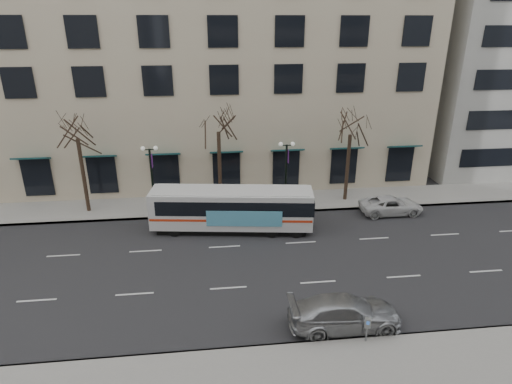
{
  "coord_description": "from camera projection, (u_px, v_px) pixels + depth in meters",
  "views": [
    {
      "loc": [
        -0.7,
        -22.0,
        13.57
      ],
      "look_at": [
        1.96,
        1.6,
        4.0
      ],
      "focal_mm": 30.0,
      "sensor_mm": 36.0,
      "label": 1
    }
  ],
  "objects": [
    {
      "name": "building_hotel",
      "position": [
        191.0,
        38.0,
        40.08
      ],
      "size": [
        40.0,
        20.0,
        24.0
      ],
      "primitive_type": "cube",
      "color": "#BDAC90",
      "rests_on": "ground"
    },
    {
      "name": "white_pickup",
      "position": [
        391.0,
        205.0,
        32.1
      ],
      "size": [
        4.68,
        2.18,
        1.3
      ],
      "primitive_type": "imported",
      "rotation": [
        0.0,
        0.0,
        1.58
      ],
      "color": "silver",
      "rests_on": "ground"
    },
    {
      "name": "lamp_post_left",
      "position": [
        152.0,
        176.0,
        31.36
      ],
      "size": [
        1.22,
        0.45,
        5.21
      ],
      "color": "black",
      "rests_on": "ground"
    },
    {
      "name": "tree_far_right",
      "position": [
        351.0,
        122.0,
        32.17
      ],
      "size": [
        3.6,
        3.6,
        8.06
      ],
      "color": "black",
      "rests_on": "ground"
    },
    {
      "name": "city_bus",
      "position": [
        233.0,
        208.0,
        29.2
      ],
      "size": [
        11.22,
        3.84,
        2.98
      ],
      "rotation": [
        0.0,
        0.0,
        -0.13
      ],
      "color": "silver",
      "rests_on": "ground"
    },
    {
      "name": "tree_far_left",
      "position": [
        75.0,
        125.0,
        29.99
      ],
      "size": [
        3.6,
        3.6,
        8.34
      ],
      "color": "black",
      "rests_on": "ground"
    },
    {
      "name": "sidewalk_far",
      "position": [
        283.0,
        202.0,
        34.21
      ],
      "size": [
        80.0,
        4.0,
        0.15
      ],
      "primitive_type": "cube",
      "color": "gray",
      "rests_on": "ground"
    },
    {
      "name": "lamp_post_right",
      "position": [
        286.0,
        171.0,
        32.4
      ],
      "size": [
        1.22,
        0.45,
        5.21
      ],
      "color": "black",
      "rests_on": "ground"
    },
    {
      "name": "pay_station",
      "position": [
        368.0,
        325.0,
        18.93
      ],
      "size": [
        0.3,
        0.24,
        1.22
      ],
      "rotation": [
        0.0,
        0.0,
        -0.32
      ],
      "color": "gray",
      "rests_on": "sidewalk_near"
    },
    {
      "name": "silver_car",
      "position": [
        345.0,
        313.0,
        20.1
      ],
      "size": [
        5.37,
        2.21,
        1.56
      ],
      "primitive_type": "imported",
      "rotation": [
        0.0,
        0.0,
        1.56
      ],
      "color": "#A6A9AE",
      "rests_on": "ground"
    },
    {
      "name": "ground",
      "position": [
        226.0,
        266.0,
        25.42
      ],
      "size": [
        160.0,
        160.0,
        0.0
      ],
      "primitive_type": "plane",
      "color": "black",
      "rests_on": "ground"
    },
    {
      "name": "tree_far_mid",
      "position": [
        218.0,
        119.0,
        30.95
      ],
      "size": [
        3.6,
        3.6,
        8.55
      ],
      "color": "black",
      "rests_on": "ground"
    }
  ]
}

